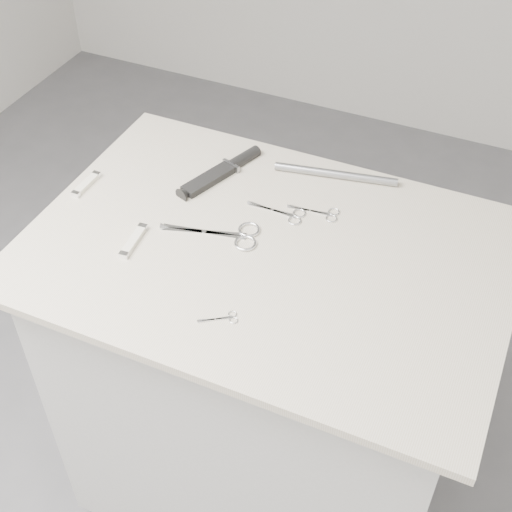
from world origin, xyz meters
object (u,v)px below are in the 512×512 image
at_px(plinth, 265,385).
at_px(metal_rail, 336,174).
at_px(large_shears, 232,235).
at_px(tiny_scissors, 223,318).
at_px(embroidery_scissors_a, 287,214).
at_px(embroidery_scissors_b, 322,213).
at_px(pocket_knife_a, 134,240).
at_px(pocket_knife_b, 86,184).
at_px(sheathed_knife, 225,169).

relative_size(plinth, metal_rail, 3.15).
relative_size(large_shears, tiny_scissors, 2.97).
height_order(embroidery_scissors_a, embroidery_scissors_b, same).
relative_size(embroidery_scissors_a, pocket_knife_a, 1.24).
bearing_deg(pocket_knife_b, plinth, -92.08).
height_order(pocket_knife_a, metal_rail, metal_rail).
bearing_deg(embroidery_scissors_b, pocket_knife_b, -172.84).
xyz_separation_m(pocket_knife_a, pocket_knife_b, (-0.20, 0.12, -0.00)).
distance_m(embroidery_scissors_b, pocket_knife_a, 0.41).
bearing_deg(embroidery_scissors_a, large_shears, -125.09).
bearing_deg(embroidery_scissors_b, plinth, -119.20).
xyz_separation_m(plinth, embroidery_scissors_a, (-0.01, 0.12, 0.47)).
bearing_deg(embroidery_scissors_a, tiny_scissors, -88.29).
bearing_deg(tiny_scissors, large_shears, 78.33).
distance_m(large_shears, tiny_scissors, 0.23).
distance_m(pocket_knife_b, metal_rail, 0.57).
bearing_deg(tiny_scissors, embroidery_scissors_b, 46.78).
height_order(embroidery_scissors_b, pocket_knife_a, pocket_knife_a).
distance_m(tiny_scissors, pocket_knife_b, 0.52).
bearing_deg(sheathed_knife, pocket_knife_a, -172.57).
bearing_deg(embroidery_scissors_a, sheathed_knife, 156.73).
xyz_separation_m(sheathed_knife, pocket_knife_a, (-0.07, -0.30, -0.00)).
distance_m(large_shears, pocket_knife_a, 0.21).
xyz_separation_m(tiny_scissors, metal_rail, (0.05, 0.50, 0.01)).
xyz_separation_m(embroidery_scissors_b, metal_rail, (-0.02, 0.14, 0.01)).
bearing_deg(plinth, pocket_knife_a, -160.00).
xyz_separation_m(plinth, sheathed_knife, (-0.20, 0.20, 0.48)).
bearing_deg(pocket_knife_a, plinth, -75.83).
bearing_deg(pocket_knife_a, sheathed_knife, -18.65).
relative_size(embroidery_scissors_b, pocket_knife_a, 1.09).
relative_size(large_shears, pocket_knife_b, 2.28).
bearing_deg(plinth, pocket_knife_b, 176.72).
relative_size(embroidery_scissors_a, tiny_scissors, 1.83).
distance_m(large_shears, pocket_knife_b, 0.38).
xyz_separation_m(large_shears, pocket_knife_b, (-0.38, 0.02, 0.00)).
distance_m(large_shears, embroidery_scissors_b, 0.21).
xyz_separation_m(pocket_knife_b, metal_rail, (0.51, 0.26, 0.00)).
bearing_deg(embroidery_scissors_b, metal_rail, 91.12).
height_order(plinth, embroidery_scissors_b, embroidery_scissors_b).
height_order(large_shears, pocket_knife_b, pocket_knife_b).
xyz_separation_m(large_shears, pocket_knife_a, (-0.18, -0.10, 0.00)).
height_order(pocket_knife_b, metal_rail, metal_rail).
bearing_deg(large_shears, pocket_knife_a, -164.04).
xyz_separation_m(embroidery_scissors_a, pocket_knife_a, (-0.26, -0.21, 0.00)).
relative_size(plinth, embroidery_scissors_b, 7.82).
distance_m(tiny_scissors, sheathed_knife, 0.46).
relative_size(large_shears, embroidery_scissors_a, 1.62).
height_order(plinth, tiny_scissors, tiny_scissors).
relative_size(sheathed_knife, pocket_knife_a, 2.16).
height_order(embroidery_scissors_b, pocket_knife_b, pocket_knife_b).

